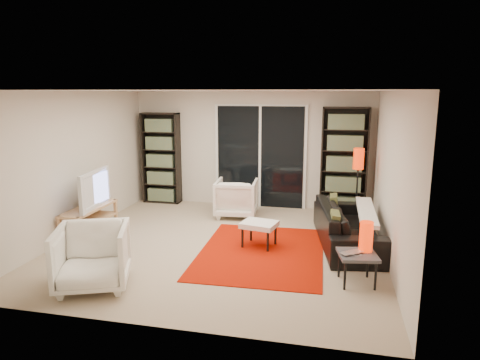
# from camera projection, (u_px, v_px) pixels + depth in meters

# --- Properties ---
(floor) EXTENTS (5.00, 5.00, 0.00)m
(floor) POSITION_uv_depth(u_px,v_px,m) (221.00, 244.00, 6.80)
(floor) COLOR tan
(floor) RESTS_ON ground
(wall_back) EXTENTS (5.00, 0.02, 2.40)m
(wall_back) POSITION_uv_depth(u_px,v_px,m) (251.00, 149.00, 8.95)
(wall_back) COLOR beige
(wall_back) RESTS_ON ground
(wall_front) EXTENTS (5.00, 0.02, 2.40)m
(wall_front) POSITION_uv_depth(u_px,v_px,m) (153.00, 215.00, 4.17)
(wall_front) COLOR beige
(wall_front) RESTS_ON ground
(wall_left) EXTENTS (0.02, 5.00, 2.40)m
(wall_left) POSITION_uv_depth(u_px,v_px,m) (75.00, 165.00, 7.09)
(wall_left) COLOR beige
(wall_left) RESTS_ON ground
(wall_right) EXTENTS (0.02, 5.00, 2.40)m
(wall_right) POSITION_uv_depth(u_px,v_px,m) (391.00, 177.00, 6.03)
(wall_right) COLOR beige
(wall_right) RESTS_ON ground
(ceiling) EXTENTS (5.00, 5.00, 0.02)m
(ceiling) POSITION_uv_depth(u_px,v_px,m) (219.00, 91.00, 6.32)
(ceiling) COLOR white
(ceiling) RESTS_ON wall_back
(sliding_door) EXTENTS (1.92, 0.08, 2.16)m
(sliding_door) POSITION_uv_depth(u_px,v_px,m) (260.00, 157.00, 8.90)
(sliding_door) COLOR white
(sliding_door) RESTS_ON ground
(bookshelf_left) EXTENTS (0.80, 0.30, 1.95)m
(bookshelf_left) POSITION_uv_depth(u_px,v_px,m) (161.00, 158.00, 9.25)
(bookshelf_left) COLOR black
(bookshelf_left) RESTS_ON ground
(bookshelf_right) EXTENTS (0.90, 0.30, 2.10)m
(bookshelf_right) POSITION_uv_depth(u_px,v_px,m) (344.00, 161.00, 8.42)
(bookshelf_right) COLOR black
(bookshelf_right) RESTS_ON ground
(tv_stand) EXTENTS (0.39, 1.23, 0.50)m
(tv_stand) POSITION_uv_depth(u_px,v_px,m) (90.00, 221.00, 7.17)
(tv_stand) COLOR tan
(tv_stand) RESTS_ON floor
(tv) EXTENTS (0.27, 1.08, 0.62)m
(tv) POSITION_uv_depth(u_px,v_px,m) (89.00, 189.00, 7.06)
(tv) COLOR black
(tv) RESTS_ON tv_stand
(rug) EXTENTS (1.90, 2.52, 0.01)m
(rug) POSITION_uv_depth(u_px,v_px,m) (261.00, 252.00, 6.46)
(rug) COLOR #A91200
(rug) RESTS_ON floor
(sofa) EXTENTS (1.16, 2.25, 0.63)m
(sofa) POSITION_uv_depth(u_px,v_px,m) (348.00, 226.00, 6.74)
(sofa) COLOR black
(sofa) RESTS_ON floor
(armchair_back) EXTENTS (0.84, 0.86, 0.73)m
(armchair_back) POSITION_uv_depth(u_px,v_px,m) (236.00, 198.00, 8.30)
(armchair_back) COLOR white
(armchair_back) RESTS_ON floor
(armchair_front) EXTENTS (1.10, 1.11, 0.79)m
(armchair_front) POSITION_uv_depth(u_px,v_px,m) (92.00, 257.00, 5.25)
(armchair_front) COLOR white
(armchair_front) RESTS_ON floor
(ottoman) EXTENTS (0.60, 0.53, 0.40)m
(ottoman) POSITION_uv_depth(u_px,v_px,m) (259.00, 226.00, 6.65)
(ottoman) COLOR white
(ottoman) RESTS_ON floor
(side_table) EXTENTS (0.54, 0.54, 0.40)m
(side_table) POSITION_uv_depth(u_px,v_px,m) (357.00, 257.00, 5.35)
(side_table) COLOR #414145
(side_table) RESTS_ON floor
(laptop) EXTENTS (0.36, 0.34, 0.02)m
(laptop) POSITION_uv_depth(u_px,v_px,m) (354.00, 254.00, 5.29)
(laptop) COLOR silver
(laptop) RESTS_ON side_table
(table_lamp) EXTENTS (0.17, 0.17, 0.38)m
(table_lamp) POSITION_uv_depth(u_px,v_px,m) (366.00, 236.00, 5.40)
(table_lamp) COLOR red
(table_lamp) RESTS_ON side_table
(floor_lamp) EXTENTS (0.21, 0.21, 1.39)m
(floor_lamp) POSITION_uv_depth(u_px,v_px,m) (358.00, 167.00, 7.70)
(floor_lamp) COLOR black
(floor_lamp) RESTS_ON floor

